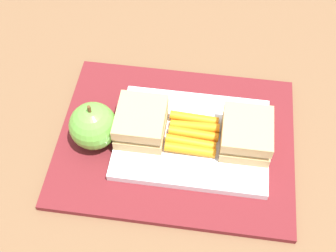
# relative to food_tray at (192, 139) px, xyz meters

# --- Properties ---
(ground_plane) EXTENTS (2.40, 2.40, 0.00)m
(ground_plane) POSITION_rel_food_tray_xyz_m (0.03, 0.00, -0.02)
(ground_plane) COLOR brown
(lunchbag_mat) EXTENTS (0.36, 0.28, 0.01)m
(lunchbag_mat) POSITION_rel_food_tray_xyz_m (0.03, 0.00, -0.01)
(lunchbag_mat) COLOR maroon
(lunchbag_mat) RESTS_ON ground_plane
(food_tray) EXTENTS (0.23, 0.17, 0.01)m
(food_tray) POSITION_rel_food_tray_xyz_m (0.00, 0.00, 0.00)
(food_tray) COLOR white
(food_tray) RESTS_ON lunchbag_mat
(sandwich_half_left) EXTENTS (0.07, 0.08, 0.04)m
(sandwich_half_left) POSITION_rel_food_tray_xyz_m (-0.08, 0.00, 0.03)
(sandwich_half_left) COLOR tan
(sandwich_half_left) RESTS_ON food_tray
(sandwich_half_right) EXTENTS (0.07, 0.08, 0.04)m
(sandwich_half_right) POSITION_rel_food_tray_xyz_m (0.08, 0.00, 0.03)
(sandwich_half_right) COLOR tan
(sandwich_half_right) RESTS_ON food_tray
(carrot_sticks_bundle) EXTENTS (0.08, 0.07, 0.02)m
(carrot_sticks_bundle) POSITION_rel_food_tray_xyz_m (0.00, 0.00, 0.01)
(carrot_sticks_bundle) COLOR orange
(carrot_sticks_bundle) RESTS_ON food_tray
(apple) EXTENTS (0.07, 0.07, 0.08)m
(apple) POSITION_rel_food_tray_xyz_m (0.15, 0.02, 0.03)
(apple) COLOR #66B742
(apple) RESTS_ON lunchbag_mat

